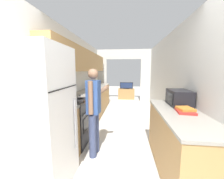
{
  "coord_description": "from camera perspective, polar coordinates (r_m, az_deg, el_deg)",
  "views": [
    {
      "loc": [
        0.16,
        -1.01,
        1.54
      ],
      "look_at": [
        -0.25,
        2.86,
        0.98
      ],
      "focal_mm": 22.0,
      "sensor_mm": 36.0,
      "label": 1
    }
  ],
  "objects": [
    {
      "name": "wall_far_with_doorway",
      "position": [
        6.62,
        4.77,
        7.18
      ],
      "size": [
        2.92,
        0.06,
        2.5
      ],
      "color": "silver",
      "rests_on": "ground_plane"
    },
    {
      "name": "refrigerator",
      "position": [
        2.01,
        -27.48,
        -10.8
      ],
      "size": [
        0.71,
        0.75,
        1.84
      ],
      "color": "white",
      "rests_on": "ground_plane"
    },
    {
      "name": "range_oven",
      "position": [
        3.06,
        -16.1,
        -12.69
      ],
      "size": [
        0.66,
        0.72,
        1.06
      ],
      "color": "black",
      "rests_on": "ground_plane"
    },
    {
      "name": "person",
      "position": [
        2.48,
        -7.61,
        -8.55
      ],
      "size": [
        0.51,
        0.39,
        1.56
      ],
      "rotation": [
        0.0,
        0.0,
        1.48
      ],
      "color": "#384266",
      "rests_on": "ground_plane"
    },
    {
      "name": "television",
      "position": [
        7.31,
        5.99,
        1.6
      ],
      "size": [
        0.68,
        0.16,
        0.35
      ],
      "color": "black",
      "rests_on": "tv_cabinet"
    },
    {
      "name": "wall_right",
      "position": [
        3.41,
        25.49,
        2.46
      ],
      "size": [
        0.06,
        7.97,
        2.5
      ],
      "color": "silver",
      "rests_on": "ground_plane"
    },
    {
      "name": "microwave",
      "position": [
        2.67,
        26.02,
        -3.06
      ],
      "size": [
        0.33,
        0.49,
        0.27
      ],
      "color": "black",
      "rests_on": "counter_right"
    },
    {
      "name": "book_stack",
      "position": [
        2.3,
        28.14,
        -7.59
      ],
      "size": [
        0.26,
        0.32,
        0.07
      ],
      "color": "red",
      "rests_on": "counter_right"
    },
    {
      "name": "knife",
      "position": [
        3.42,
        -12.87,
        -2.35
      ],
      "size": [
        0.09,
        0.33,
        0.02
      ],
      "rotation": [
        0.0,
        0.0,
        0.26
      ],
      "color": "#B7B7BC",
      "rests_on": "counter_left"
    },
    {
      "name": "counter_left",
      "position": [
        4.74,
        -7.78,
        -5.11
      ],
      "size": [
        0.62,
        4.45,
        0.92
      ],
      "color": "#B2844C",
      "rests_on": "ground_plane"
    },
    {
      "name": "wall_left",
      "position": [
        3.86,
        -14.83,
        7.02
      ],
      "size": [
        0.38,
        7.97,
        2.5
      ],
      "color": "silver",
      "rests_on": "ground_plane"
    },
    {
      "name": "tv_cabinet",
      "position": [
        7.41,
        5.94,
        -1.78
      ],
      "size": [
        0.85,
        0.42,
        0.55
      ],
      "color": "#B2844C",
      "rests_on": "ground_plane"
    },
    {
      "name": "counter_right",
      "position": [
        2.43,
        26.09,
        -19.01
      ],
      "size": [
        0.62,
        1.69,
        0.92
      ],
      "color": "#B2844C",
      "rests_on": "ground_plane"
    }
  ]
}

